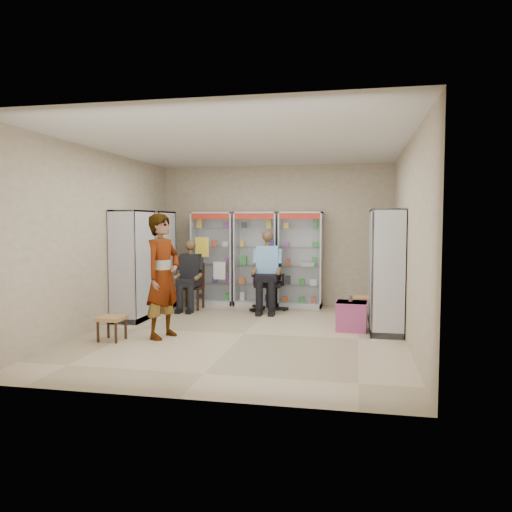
% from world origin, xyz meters
% --- Properties ---
extents(floor, '(6.00, 6.00, 0.00)m').
position_xyz_m(floor, '(0.00, 0.00, 0.00)').
color(floor, tan).
rests_on(floor, ground).
extents(room_shell, '(5.02, 6.02, 3.01)m').
position_xyz_m(room_shell, '(0.00, 0.00, 1.97)').
color(room_shell, '#BCAD8B').
rests_on(room_shell, ground).
extents(cabinet_back_left, '(0.90, 0.50, 2.00)m').
position_xyz_m(cabinet_back_left, '(-1.30, 2.73, 1.00)').
color(cabinet_back_left, '#B4B8BC').
rests_on(cabinet_back_left, floor).
extents(cabinet_back_mid, '(0.90, 0.50, 2.00)m').
position_xyz_m(cabinet_back_mid, '(-0.35, 2.73, 1.00)').
color(cabinet_back_mid, '#B4B6BC').
rests_on(cabinet_back_mid, floor).
extents(cabinet_back_right, '(0.90, 0.50, 2.00)m').
position_xyz_m(cabinet_back_right, '(0.60, 2.73, 1.00)').
color(cabinet_back_right, '#B1B4B9').
rests_on(cabinet_back_right, floor).
extents(cabinet_right_far, '(0.90, 0.50, 2.00)m').
position_xyz_m(cabinet_right_far, '(2.23, 1.60, 1.00)').
color(cabinet_right_far, silver).
rests_on(cabinet_right_far, floor).
extents(cabinet_right_near, '(0.90, 0.50, 2.00)m').
position_xyz_m(cabinet_right_near, '(2.23, 0.50, 1.00)').
color(cabinet_right_near, '#AAADB1').
rests_on(cabinet_right_near, floor).
extents(cabinet_left_far, '(0.90, 0.50, 2.00)m').
position_xyz_m(cabinet_left_far, '(-2.23, 1.80, 1.00)').
color(cabinet_left_far, silver).
rests_on(cabinet_left_far, floor).
extents(cabinet_left_near, '(0.90, 0.50, 2.00)m').
position_xyz_m(cabinet_left_near, '(-2.23, 0.70, 1.00)').
color(cabinet_left_near, '#A1A4A8').
rests_on(cabinet_left_near, floor).
extents(wooden_chair, '(0.42, 0.42, 0.94)m').
position_xyz_m(wooden_chair, '(-1.55, 2.00, 0.47)').
color(wooden_chair, black).
rests_on(wooden_chair, floor).
extents(seated_customer, '(0.44, 0.60, 1.34)m').
position_xyz_m(seated_customer, '(-1.55, 1.95, 0.67)').
color(seated_customer, black).
rests_on(seated_customer, floor).
extents(office_chair, '(0.70, 0.70, 1.20)m').
position_xyz_m(office_chair, '(0.02, 2.11, 0.60)').
color(office_chair, black).
rests_on(office_chair, floor).
extents(seated_shopkeeper, '(0.55, 0.73, 1.52)m').
position_xyz_m(seated_shopkeeper, '(0.02, 2.06, 0.76)').
color(seated_shopkeeper, '#79C3EF').
rests_on(seated_shopkeeper, floor).
extents(pink_trunk, '(0.51, 0.49, 0.47)m').
position_xyz_m(pink_trunk, '(1.69, 0.62, 0.24)').
color(pink_trunk, '#A6426C').
rests_on(pink_trunk, floor).
extents(tea_glass, '(0.07, 0.07, 0.11)m').
position_xyz_m(tea_glass, '(1.67, 0.66, 0.53)').
color(tea_glass, '#5F2A08').
rests_on(tea_glass, pink_trunk).
extents(woven_stool_a, '(0.47, 0.47, 0.43)m').
position_xyz_m(woven_stool_a, '(1.90, 1.51, 0.22)').
color(woven_stool_a, '#9E6742').
rests_on(woven_stool_a, floor).
extents(woven_stool_b, '(0.38, 0.38, 0.37)m').
position_xyz_m(woven_stool_b, '(-1.86, -0.84, 0.18)').
color(woven_stool_b, olive).
rests_on(woven_stool_b, floor).
extents(standing_man, '(0.65, 0.81, 1.92)m').
position_xyz_m(standing_man, '(-1.17, -0.49, 0.96)').
color(standing_man, '#97979A').
rests_on(standing_man, floor).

